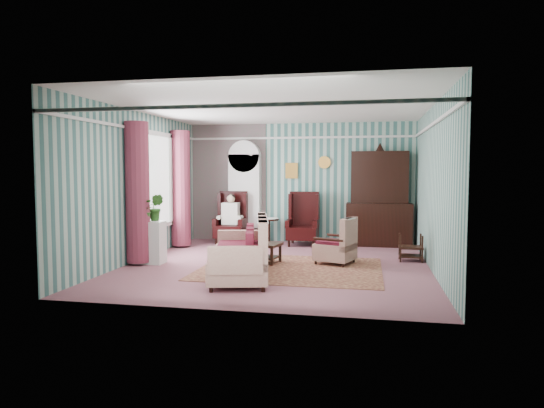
% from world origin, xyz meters
% --- Properties ---
extents(floor, '(6.00, 6.00, 0.00)m').
position_xyz_m(floor, '(0.00, 0.00, 0.00)').
color(floor, '#884F57').
rests_on(floor, ground).
extents(room_shell, '(5.53, 6.02, 2.91)m').
position_xyz_m(room_shell, '(-0.62, 0.18, 2.01)').
color(room_shell, '#386661').
rests_on(room_shell, ground).
extents(bookcase, '(0.80, 0.28, 2.24)m').
position_xyz_m(bookcase, '(-1.35, 2.84, 1.12)').
color(bookcase, silver).
rests_on(bookcase, floor).
extents(dresser_hutch, '(1.50, 0.56, 2.36)m').
position_xyz_m(dresser_hutch, '(1.90, 2.72, 1.18)').
color(dresser_hutch, black).
rests_on(dresser_hutch, floor).
extents(wingback_left, '(0.76, 0.80, 1.25)m').
position_xyz_m(wingback_left, '(-1.60, 2.45, 0.62)').
color(wingback_left, black).
rests_on(wingback_left, floor).
extents(wingback_right, '(0.76, 0.80, 1.25)m').
position_xyz_m(wingback_right, '(0.15, 2.45, 0.62)').
color(wingback_right, black).
rests_on(wingback_right, floor).
extents(seated_woman, '(0.44, 0.40, 1.18)m').
position_xyz_m(seated_woman, '(-1.60, 2.45, 0.59)').
color(seated_woman, beige).
rests_on(seated_woman, floor).
extents(round_side_table, '(0.50, 0.50, 0.60)m').
position_xyz_m(round_side_table, '(-0.70, 2.60, 0.30)').
color(round_side_table, black).
rests_on(round_side_table, floor).
extents(nest_table, '(0.45, 0.38, 0.54)m').
position_xyz_m(nest_table, '(2.47, 0.90, 0.27)').
color(nest_table, black).
rests_on(nest_table, floor).
extents(plant_stand, '(0.55, 0.35, 0.80)m').
position_xyz_m(plant_stand, '(-2.40, -0.30, 0.40)').
color(plant_stand, silver).
rests_on(plant_stand, floor).
extents(rug, '(3.20, 2.60, 0.01)m').
position_xyz_m(rug, '(0.30, -0.30, 0.01)').
color(rug, '#501A20').
rests_on(rug, floor).
extents(sofa, '(1.55, 2.22, 0.90)m').
position_xyz_m(sofa, '(-0.40, -1.21, 0.45)').
color(sofa, beige).
rests_on(sofa, floor).
extents(floral_armchair, '(1.05, 0.97, 1.06)m').
position_xyz_m(floral_armchair, '(1.05, 0.33, 0.53)').
color(floral_armchair, beige).
rests_on(floral_armchair, floor).
extents(coffee_table, '(0.90, 0.67, 0.38)m').
position_xyz_m(coffee_table, '(-0.38, 0.15, 0.19)').
color(coffee_table, black).
rests_on(coffee_table, floor).
extents(potted_plant_a, '(0.42, 0.38, 0.43)m').
position_xyz_m(potted_plant_a, '(-2.42, -0.43, 1.01)').
color(potted_plant_a, '#1F4B17').
rests_on(potted_plant_a, plant_stand).
extents(potted_plant_b, '(0.29, 0.24, 0.51)m').
position_xyz_m(potted_plant_b, '(-2.31, -0.18, 1.06)').
color(potted_plant_b, '#184D1C').
rests_on(potted_plant_b, plant_stand).
extents(potted_plant_c, '(0.28, 0.28, 0.39)m').
position_xyz_m(potted_plant_c, '(-2.52, -0.19, 1.00)').
color(potted_plant_c, '#23591B').
rests_on(potted_plant_c, plant_stand).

